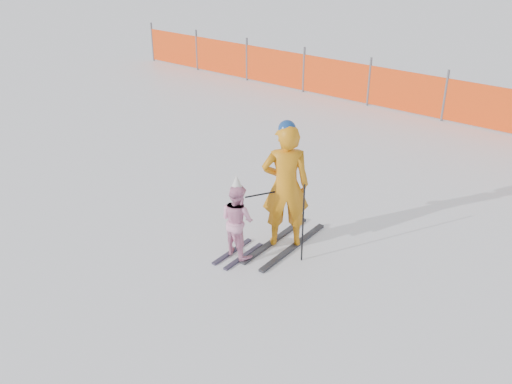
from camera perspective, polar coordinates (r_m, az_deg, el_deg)
ground at (r=8.31m, az=-2.11°, el=-7.42°), size 120.00×120.00×0.00m
adult at (r=8.32m, az=2.97°, el=0.63°), size 0.83×1.64×2.01m
child at (r=8.25m, az=-1.88°, el=-2.76°), size 0.61×0.86×1.32m
ski_poles at (r=8.15m, az=3.49°, el=-2.30°), size 0.79×0.45×1.23m
safety_fence at (r=15.43m, az=9.52°, el=10.88°), size 15.10×0.06×1.25m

